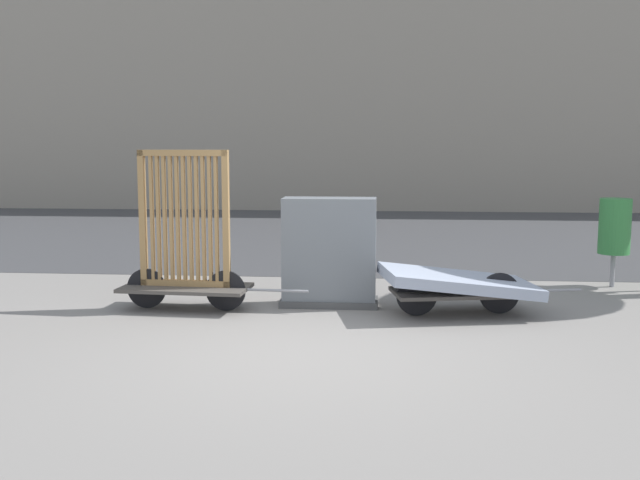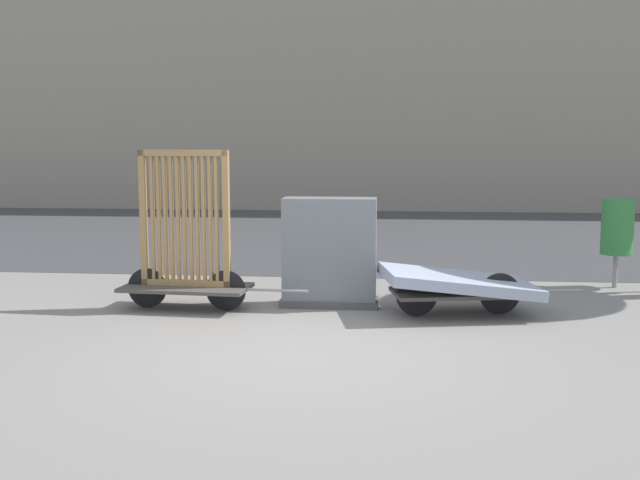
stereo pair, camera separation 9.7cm
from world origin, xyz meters
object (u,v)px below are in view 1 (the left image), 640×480
(bike_cart_with_bedframe, at_px, (185,254))
(utility_cabinet, at_px, (329,256))
(trash_bin, at_px, (615,227))
(bike_cart_with_mattress, at_px, (459,284))

(bike_cart_with_bedframe, xyz_separation_m, utility_cabinet, (1.62, 0.34, -0.05))
(utility_cabinet, relative_size, trash_bin, 1.08)
(bike_cart_with_mattress, relative_size, trash_bin, 1.97)
(trash_bin, bearing_deg, bike_cart_with_bedframe, -161.13)
(utility_cabinet, xyz_separation_m, trash_bin, (3.66, 1.46, 0.21))
(bike_cart_with_bedframe, relative_size, bike_cart_with_mattress, 0.94)
(trash_bin, bearing_deg, utility_cabinet, -158.24)
(bike_cart_with_bedframe, distance_m, bike_cart_with_mattress, 3.10)
(bike_cart_with_bedframe, distance_m, trash_bin, 5.58)
(bike_cart_with_bedframe, xyz_separation_m, trash_bin, (5.28, 1.80, 0.16))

